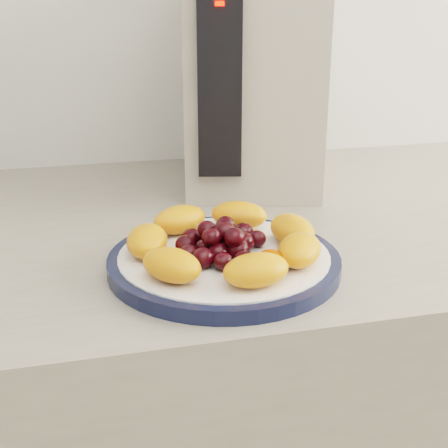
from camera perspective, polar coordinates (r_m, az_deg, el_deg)
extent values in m
cylinder|color=#111834|center=(0.65, 0.00, -3.52)|extent=(0.24, 0.24, 0.01)
cylinder|color=white|center=(0.65, 0.00, -3.43)|extent=(0.22, 0.22, 0.02)
cube|color=#B3A99A|center=(0.93, 2.45, 13.68)|extent=(0.24, 0.29, 0.32)
cube|color=black|center=(0.79, -0.39, 12.86)|extent=(0.06, 0.03, 0.24)
cube|color=#FF0C05|center=(0.78, -0.40, 19.52)|extent=(0.01, 0.01, 0.01)
ellipsoid|color=orange|center=(0.67, 6.26, -0.53)|extent=(0.05, 0.07, 0.03)
ellipsoid|color=orange|center=(0.71, 1.39, 0.84)|extent=(0.08, 0.07, 0.03)
ellipsoid|color=orange|center=(0.70, -4.08, 0.40)|extent=(0.08, 0.06, 0.03)
ellipsoid|color=orange|center=(0.64, -7.05, -1.53)|extent=(0.05, 0.07, 0.03)
ellipsoid|color=orange|center=(0.58, -4.80, -3.76)|extent=(0.07, 0.08, 0.03)
ellipsoid|color=orange|center=(0.57, 2.95, -4.23)|extent=(0.07, 0.05, 0.03)
ellipsoid|color=orange|center=(0.62, 6.92, -2.35)|extent=(0.07, 0.08, 0.03)
ellipsoid|color=black|center=(0.64, 0.00, -1.98)|extent=(0.02, 0.02, 0.02)
ellipsoid|color=black|center=(0.65, 1.77, -1.69)|extent=(0.02, 0.02, 0.02)
ellipsoid|color=black|center=(0.66, 0.49, -1.22)|extent=(0.02, 0.02, 0.02)
ellipsoid|color=black|center=(0.66, -1.24, -1.49)|extent=(0.02, 0.02, 0.02)
ellipsoid|color=black|center=(0.64, -1.79, -2.18)|extent=(0.02, 0.02, 0.02)
ellipsoid|color=black|center=(0.62, -0.52, -2.62)|extent=(0.02, 0.02, 0.02)
ellipsoid|color=black|center=(0.63, 1.30, -2.37)|extent=(0.02, 0.02, 0.02)
ellipsoid|color=black|center=(0.66, 3.03, -1.36)|extent=(0.02, 0.02, 0.02)
ellipsoid|color=black|center=(0.67, 1.75, -0.77)|extent=(0.02, 0.02, 0.02)
ellipsoid|color=black|center=(0.68, 0.06, -0.70)|extent=(0.02, 0.02, 0.02)
ellipsoid|color=black|center=(0.67, -1.64, -0.87)|extent=(0.02, 0.02, 0.02)
ellipsoid|color=black|center=(0.66, -2.96, -1.25)|extent=(0.02, 0.02, 0.02)
ellipsoid|color=black|center=(0.64, -3.56, -1.91)|extent=(0.02, 0.02, 0.02)
ellipsoid|color=black|center=(0.62, -3.21, -2.68)|extent=(0.02, 0.02, 0.02)
ellipsoid|color=black|center=(0.61, -1.94, -3.12)|extent=(0.02, 0.02, 0.02)
ellipsoid|color=black|center=(0.61, -0.07, -3.45)|extent=(0.02, 0.02, 0.02)
ellipsoid|color=black|center=(0.61, 1.82, -3.23)|extent=(0.02, 0.02, 0.02)
ellipsoid|color=black|center=(0.64, 0.00, -0.68)|extent=(0.02, 0.02, 0.02)
ellipsoid|color=black|center=(0.65, 0.12, -0.10)|extent=(0.02, 0.02, 0.02)
ellipsoid|color=black|center=(0.64, -1.60, -0.48)|extent=(0.02, 0.02, 0.02)
ellipsoid|color=black|center=(0.62, -1.15, -1.21)|extent=(0.02, 0.02, 0.02)
ellipsoid|color=black|center=(0.62, 0.95, -1.25)|extent=(0.02, 0.02, 0.02)
ellipsoid|color=#C33604|center=(0.59, 2.13, -3.86)|extent=(0.03, 0.03, 0.02)
ellipsoid|color=#C33604|center=(0.60, 4.20, -3.41)|extent=(0.04, 0.03, 0.02)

